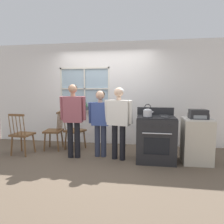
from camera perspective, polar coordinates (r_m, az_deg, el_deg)
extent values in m
plane|color=brown|center=(4.27, -4.99, -13.70)|extent=(16.00, 16.00, 0.00)
cube|color=white|center=(6.19, -22.56, 4.87)|extent=(1.91, 0.06, 2.70)
cube|color=white|center=(5.33, 16.15, 4.93)|extent=(3.11, 0.06, 2.70)
cube|color=white|center=(5.61, -7.62, -3.99)|extent=(1.37, 0.06, 0.91)
cube|color=white|center=(5.59, -7.92, 15.79)|extent=(1.37, 0.06, 0.64)
cube|color=silver|center=(5.47, -7.92, 0.43)|extent=(1.43, 0.10, 0.03)
cube|color=#9EB7C6|center=(5.52, -7.75, 6.60)|extent=(1.31, 0.01, 1.09)
cube|color=silver|center=(5.49, -7.84, 6.60)|extent=(0.04, 0.02, 1.15)
cube|color=silver|center=(5.49, -7.84, 6.60)|extent=(1.37, 0.02, 0.04)
cube|color=silver|center=(5.72, -14.29, 6.45)|extent=(0.04, 0.03, 1.15)
cube|color=silver|center=(5.34, -0.92, 6.66)|extent=(0.04, 0.03, 1.15)
cube|color=silver|center=(5.52, -7.93, 12.34)|extent=(1.37, 0.03, 0.04)
cube|color=silver|center=(5.52, -7.75, 0.85)|extent=(1.37, 0.03, 0.04)
cube|color=brown|center=(5.02, -10.50, -5.28)|extent=(0.53, 0.54, 0.04)
cylinder|color=brown|center=(4.85, -10.34, -8.60)|extent=(0.06, 0.09, 0.44)
cylinder|color=brown|center=(5.10, -7.82, -7.80)|extent=(0.09, 0.06, 0.44)
cylinder|color=brown|center=(5.06, -13.10, -8.03)|extent=(0.09, 0.06, 0.44)
cylinder|color=brown|center=(5.30, -10.55, -7.30)|extent=(0.06, 0.09, 0.44)
cylinder|color=brown|center=(4.97, -13.40, -2.86)|extent=(0.07, 0.04, 0.45)
cylinder|color=brown|center=(5.03, -12.69, -2.72)|extent=(0.07, 0.04, 0.45)
cylinder|color=brown|center=(5.10, -12.00, -2.59)|extent=(0.07, 0.04, 0.45)
cylinder|color=brown|center=(5.16, -11.32, -2.46)|extent=(0.07, 0.04, 0.45)
cylinder|color=brown|center=(5.23, -10.66, -2.33)|extent=(0.07, 0.04, 0.45)
cube|color=brown|center=(5.06, -12.06, 0.08)|extent=(0.18, 0.37, 0.04)
cube|color=brown|center=(4.98, -24.18, -5.85)|extent=(0.45, 0.43, 0.04)
cylinder|color=brown|center=(5.06, -21.40, -8.32)|extent=(0.07, 0.07, 0.44)
cylinder|color=brown|center=(5.26, -24.46, -7.90)|extent=(0.07, 0.07, 0.44)
cylinder|color=brown|center=(4.81, -23.60, -9.17)|extent=(0.07, 0.07, 0.44)
cylinder|color=brown|center=(5.02, -26.73, -8.68)|extent=(0.07, 0.07, 0.44)
cylinder|color=brown|center=(4.70, -23.84, -3.76)|extent=(0.02, 0.07, 0.45)
cylinder|color=brown|center=(4.75, -24.70, -3.69)|extent=(0.02, 0.07, 0.45)
cylinder|color=brown|center=(4.81, -25.54, -3.62)|extent=(0.02, 0.07, 0.45)
cylinder|color=brown|center=(4.87, -26.37, -3.55)|extent=(0.02, 0.07, 0.45)
cylinder|color=brown|center=(4.92, -27.17, -3.48)|extent=(0.02, 0.07, 0.45)
cube|color=brown|center=(4.78, -25.68, -0.79)|extent=(0.38, 0.07, 0.04)
cube|color=brown|center=(5.12, -16.40, -5.23)|extent=(0.44, 0.46, 0.04)
cylinder|color=brown|center=(5.38, -17.32, -7.30)|extent=(0.07, 0.07, 0.44)
cylinder|color=brown|center=(5.07, -18.69, -8.18)|extent=(0.07, 0.07, 0.44)
cylinder|color=brown|center=(5.27, -14.04, -7.47)|extent=(0.07, 0.07, 0.44)
cylinder|color=brown|center=(4.96, -15.23, -8.39)|extent=(0.07, 0.07, 0.44)
cylinder|color=brown|center=(5.19, -14.04, -2.48)|extent=(0.07, 0.02, 0.45)
cylinder|color=brown|center=(5.11, -14.34, -2.63)|extent=(0.07, 0.02, 0.45)
cylinder|color=brown|center=(5.02, -14.65, -2.79)|extent=(0.07, 0.02, 0.45)
cylinder|color=brown|center=(4.94, -14.98, -2.96)|extent=(0.07, 0.02, 0.45)
cylinder|color=brown|center=(4.85, -15.31, -3.13)|extent=(0.07, 0.02, 0.45)
cube|color=brown|center=(4.99, -14.73, -0.08)|extent=(0.07, 0.38, 0.04)
cylinder|color=black|center=(4.43, -11.81, -7.77)|extent=(0.12, 0.12, 0.78)
cylinder|color=black|center=(4.40, -9.88, -7.85)|extent=(0.12, 0.12, 0.78)
cube|color=#934C56|center=(4.30, -11.04, 0.76)|extent=(0.41, 0.25, 0.55)
cylinder|color=#934C56|center=(4.34, -14.12, 1.03)|extent=(0.09, 0.12, 0.51)
cylinder|color=#934C56|center=(4.23, -8.01, 1.02)|extent=(0.09, 0.12, 0.51)
cylinder|color=tan|center=(4.28, -11.12, 4.83)|extent=(0.10, 0.10, 0.07)
sphere|color=tan|center=(4.28, -11.16, 6.52)|extent=(0.19, 0.19, 0.19)
ellipsoid|color=black|center=(4.30, -11.12, 6.74)|extent=(0.19, 0.19, 0.15)
cylinder|color=#2D3347|center=(4.44, -4.19, -8.16)|extent=(0.12, 0.12, 0.70)
cylinder|color=#2D3347|center=(4.41, -2.41, -8.24)|extent=(0.12, 0.12, 0.70)
cube|color=#384C8E|center=(4.31, -3.36, -0.52)|extent=(0.36, 0.21, 0.49)
cylinder|color=#384C8E|center=(4.34, -6.24, -0.24)|extent=(0.08, 0.11, 0.46)
cylinder|color=#384C8E|center=(4.25, -0.53, -0.34)|extent=(0.08, 0.11, 0.46)
cylinder|color=tan|center=(4.29, -3.38, 3.13)|extent=(0.10, 0.10, 0.06)
sphere|color=tan|center=(4.28, -3.39, 4.82)|extent=(0.19, 0.19, 0.19)
ellipsoid|color=#332319|center=(4.30, -3.35, 5.06)|extent=(0.20, 0.20, 0.16)
cylinder|color=black|center=(4.26, 0.78, -8.51)|extent=(0.12, 0.12, 0.74)
cylinder|color=black|center=(4.20, 3.02, -8.73)|extent=(0.12, 0.12, 0.74)
cube|color=white|center=(4.11, 1.92, -0.17)|extent=(0.49, 0.31, 0.52)
cylinder|color=white|center=(4.19, -1.56, 0.24)|extent=(0.10, 0.12, 0.48)
cylinder|color=white|center=(4.01, 5.37, -0.07)|extent=(0.10, 0.12, 0.48)
cylinder|color=beige|center=(4.09, 1.94, 3.87)|extent=(0.10, 0.10, 0.06)
sphere|color=beige|center=(4.09, 1.95, 5.65)|extent=(0.19, 0.19, 0.19)
ellipsoid|color=silver|center=(4.10, 2.02, 5.90)|extent=(0.20, 0.20, 0.16)
cube|color=#232326|center=(4.22, 12.32, -7.65)|extent=(0.77, 0.64, 0.90)
cube|color=black|center=(4.14, 12.47, -1.43)|extent=(0.76, 0.61, 0.02)
cylinder|color=#2D2D30|center=(4.00, 10.11, -1.38)|extent=(0.20, 0.20, 0.02)
cylinder|color=#2D2D30|center=(4.02, 15.07, -1.46)|extent=(0.20, 0.20, 0.02)
cylinder|color=#2D2D30|center=(4.25, 10.03, -0.91)|extent=(0.20, 0.20, 0.02)
cylinder|color=#2D2D30|center=(4.28, 14.70, -0.99)|extent=(0.20, 0.20, 0.02)
cube|color=#232326|center=(4.41, 12.27, 0.27)|extent=(0.77, 0.06, 0.16)
cube|color=black|center=(3.93, 12.59, -9.56)|extent=(0.48, 0.01, 0.32)
cylinder|color=silver|center=(3.84, 12.70, -6.03)|extent=(0.54, 0.02, 0.02)
cylinder|color=#232326|center=(3.82, 9.26, -3.83)|extent=(0.04, 0.02, 0.04)
cylinder|color=#232326|center=(3.82, 11.58, -3.86)|extent=(0.04, 0.02, 0.04)
cylinder|color=#232326|center=(3.83, 13.90, -3.89)|extent=(0.04, 0.02, 0.04)
cylinder|color=#232326|center=(3.85, 16.19, -3.92)|extent=(0.04, 0.02, 0.04)
cylinder|color=#B7B7BC|center=(3.99, 10.13, -0.40)|extent=(0.17, 0.17, 0.12)
ellipsoid|color=#B7B7BC|center=(3.98, 10.14, 0.46)|extent=(0.16, 0.16, 0.07)
sphere|color=black|center=(3.98, 10.16, 1.10)|extent=(0.03, 0.03, 0.03)
cylinder|color=#B7B7BC|center=(3.99, 11.29, -0.16)|extent=(0.08, 0.03, 0.07)
torus|color=black|center=(3.98, 10.16, 1.39)|extent=(0.12, 0.01, 0.12)
cylinder|color=#42474C|center=(5.44, -7.42, 1.06)|extent=(0.13, 0.13, 0.09)
cylinder|color=#33261C|center=(5.43, -7.43, 1.46)|extent=(0.11, 0.11, 0.01)
cone|color=#286033|center=(5.43, -7.24, 2.23)|extent=(0.05, 0.04, 0.13)
cone|color=#286033|center=(5.45, -7.39, 1.85)|extent=(0.04, 0.05, 0.06)
cone|color=#286033|center=(5.44, -7.62, 2.23)|extent=(0.07, 0.05, 0.14)
cone|color=#286033|center=(5.42, -7.58, 1.91)|extent=(0.04, 0.04, 0.08)
cone|color=#286033|center=(5.41, -7.35, 2.04)|extent=(0.05, 0.05, 0.10)
cube|color=beige|center=(4.36, 23.02, -7.77)|extent=(0.55, 0.50, 0.87)
cube|color=beige|center=(4.28, 23.29, -1.91)|extent=(0.55, 0.50, 0.03)
cube|color=#232326|center=(4.25, 23.39, -1.08)|extent=(0.34, 0.28, 0.10)
cube|color=#232326|center=(4.24, 23.45, 0.12)|extent=(0.32, 0.27, 0.08)
cube|color=gray|center=(4.11, 23.89, -1.34)|extent=(0.24, 0.01, 0.06)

